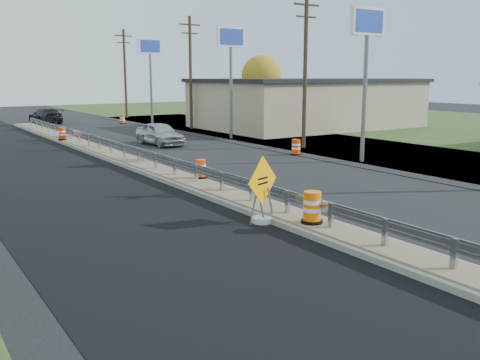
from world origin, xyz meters
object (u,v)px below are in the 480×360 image
barrel_median_far (62,134)px  car_silver (160,134)px  car_dark_far (46,116)px  caution_sign (262,206)px  barrel_median_near (312,208)px  barrel_shoulder_far (122,119)px  barrel_median_mid (201,169)px  barrel_shoulder_near (296,148)px

barrel_median_far → car_silver: car_silver is taller
car_dark_far → barrel_median_far: bearing=75.1°
caution_sign → barrel_median_near: caution_sign is taller
caution_sign → barrel_shoulder_far: 37.27m
barrel_median_far → barrel_median_mid: bearing=-86.4°
barrel_median_near → car_dark_far: car_dark_far is taller
barrel_median_mid → barrel_shoulder_far: (7.86, 29.60, -0.20)m
barrel_shoulder_near → car_dark_far: car_dark_far is taller
barrel_shoulder_near → barrel_median_mid: bearing=-153.5°
caution_sign → car_dark_far: 40.76m
barrel_median_mid → car_silver: 13.45m
barrel_shoulder_far → car_silver: (-3.82, -16.78, 0.34)m
car_dark_far → barrel_shoulder_far: bearing=138.0°
barrel_median_far → car_silver: (5.13, -4.57, 0.12)m
barrel_median_far → barrel_shoulder_far: (8.95, 12.21, -0.22)m
barrel_median_mid → car_dark_far: 34.19m
caution_sign → barrel_shoulder_near: 14.79m
caution_sign → barrel_median_far: 23.88m
car_silver → barrel_median_near: bearing=-106.7°
barrel_median_far → car_silver: bearing=-41.7°
barrel_shoulder_near → car_silver: car_silver is taller
barrel_median_far → barrel_shoulder_far: 15.14m
barrel_shoulder_near → car_silver: (-4.62, 8.51, 0.32)m
barrel_shoulder_far → car_dark_far: car_dark_far is taller
barrel_shoulder_near → barrel_shoulder_far: barrel_shoulder_near is taller
barrel_median_near → barrel_median_far: 25.34m
barrel_shoulder_far → barrel_median_mid: bearing=-104.9°
caution_sign → car_silver: caution_sign is taller
barrel_shoulder_near → caution_sign: bearing=-133.1°
barrel_median_near → barrel_shoulder_near: bearing=52.7°
barrel_median_mid → car_dark_far: car_dark_far is taller
barrel_median_far → car_silver: 6.87m
caution_sign → barrel_shoulder_far: size_ratio=2.48×
caution_sign → car_dark_far: bearing=64.4°
caution_sign → barrel_median_far: (0.35, 23.88, 0.09)m
barrel_shoulder_far → caution_sign: bearing=-104.5°
barrel_shoulder_near → car_dark_far: bearing=102.9°
barrel_shoulder_near → barrel_median_near: bearing=-127.3°
car_silver → caution_sign: bearing=-109.7°
barrel_median_near → barrel_median_far: (-0.40, 25.34, -0.05)m
barrel_median_near → barrel_shoulder_far: bearing=77.2°
barrel_median_mid → barrel_median_far: 17.42m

